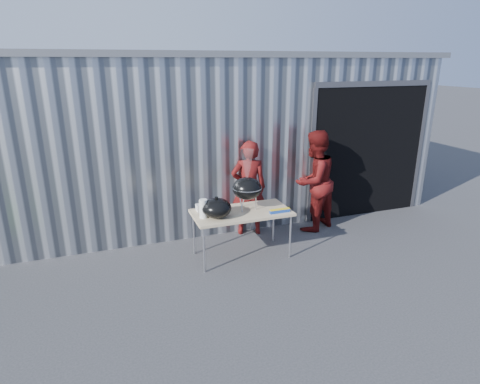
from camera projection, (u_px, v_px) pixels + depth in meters
name	position (u px, v px, depth m)	size (l,w,h in m)	color
ground	(236.00, 284.00, 5.57)	(80.00, 80.00, 0.00)	#313134
building	(209.00, 123.00, 9.49)	(8.20, 6.20, 3.10)	silver
folding_table	(242.00, 214.00, 6.16)	(1.50, 0.75, 0.75)	tan
kettle_grill	(247.00, 184.00, 6.11)	(0.46, 0.46, 0.94)	black
grill_lid	(217.00, 208.00, 5.88)	(0.44, 0.44, 0.32)	black
paper_towels	(203.00, 209.00, 5.86)	(0.12, 0.12, 0.28)	white
white_tub	(203.00, 208.00, 6.17)	(0.20, 0.15, 0.10)	white
foil_box	(280.00, 211.00, 6.08)	(0.32, 0.05, 0.06)	#173C96
person_cook	(249.00, 188.00, 6.97)	(0.61, 0.40, 1.68)	#500E0D
person_bystander	(314.00, 181.00, 7.14)	(0.88, 0.69, 1.82)	#500E0D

